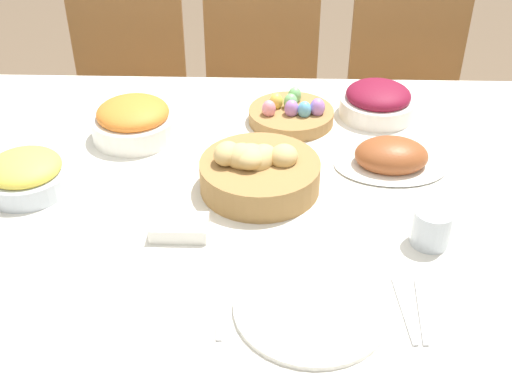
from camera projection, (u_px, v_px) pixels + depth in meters
name	position (u px, v px, depth m)	size (l,w,h in m)	color
dining_table	(255.00, 305.00, 1.69)	(1.80, 1.16, 0.76)	silver
chair_far_left	(127.00, 103.00, 2.38)	(0.43, 0.43, 0.94)	olive
chair_far_center	(258.00, 105.00, 2.37)	(0.45, 0.45, 0.94)	olive
chair_far_right	(407.00, 107.00, 2.36)	(0.43, 0.43, 0.94)	olive
bread_basket	(258.00, 171.00, 1.43)	(0.27, 0.27, 0.12)	#9E7542
egg_basket	(291.00, 114.00, 1.70)	(0.23, 0.23, 0.08)	#9E7542
ham_platter	(391.00, 157.00, 1.52)	(0.27, 0.19, 0.08)	white
carrot_bowl	(134.00, 120.00, 1.62)	(0.22, 0.22, 0.10)	white
pineapple_bowl	(26.00, 174.00, 1.43)	(0.19, 0.19, 0.09)	silver
beet_salad_bowl	(378.00, 101.00, 1.72)	(0.20, 0.20, 0.09)	white
dinner_plate	(311.00, 307.00, 1.14)	(0.28, 0.28, 0.01)	white
fork	(219.00, 306.00, 1.15)	(0.02, 0.16, 0.00)	silver
knife	(404.00, 310.00, 1.14)	(0.02, 0.16, 0.00)	silver
spoon	(421.00, 311.00, 1.14)	(0.02, 0.16, 0.00)	silver
drinking_cup	(432.00, 227.00, 1.28)	(0.08, 0.08, 0.08)	silver
butter_dish	(180.00, 228.00, 1.31)	(0.12, 0.07, 0.03)	white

